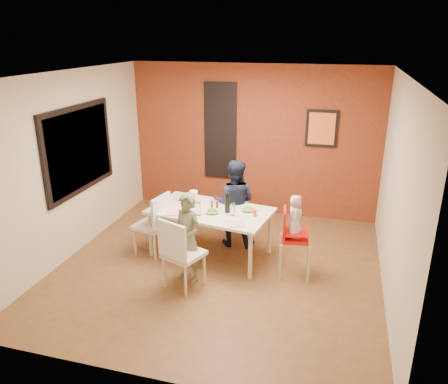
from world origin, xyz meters
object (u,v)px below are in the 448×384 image
(dining_table, at_px, (210,214))
(wine_bottle, at_px, (227,203))
(chair_near, at_px, (179,251))
(paper_towel_roll, at_px, (194,199))
(chair_far, at_px, (237,210))
(chair_left, at_px, (156,221))
(toddler, at_px, (295,216))
(child_far, at_px, (234,203))
(high_chair, at_px, (292,236))
(child_near, at_px, (188,238))

(dining_table, height_order, wine_bottle, wine_bottle)
(chair_near, bearing_deg, paper_towel_roll, -60.42)
(chair_far, xyz_separation_m, chair_left, (-1.03, -0.88, 0.06))
(chair_near, height_order, chair_left, chair_near)
(toddler, relative_size, wine_bottle, 2.06)
(toddler, height_order, wine_bottle, toddler)
(chair_far, height_order, chair_left, chair_left)
(child_far, xyz_separation_m, paper_towel_roll, (-0.51, -0.44, 0.17))
(child_far, bearing_deg, dining_table, 56.61)
(high_chair, relative_size, paper_towel_roll, 3.64)
(chair_left, bearing_deg, dining_table, 116.04)
(chair_far, height_order, wine_bottle, wine_bottle)
(chair_left, relative_size, paper_towel_roll, 3.61)
(chair_left, bearing_deg, child_near, 63.27)
(chair_left, xyz_separation_m, wine_bottle, (1.06, 0.18, 0.34))
(dining_table, relative_size, chair_left, 1.96)
(chair_far, distance_m, toddler, 1.44)
(wine_bottle, bearing_deg, paper_towel_roll, 176.18)
(child_near, bearing_deg, paper_towel_roll, 122.97)
(child_near, relative_size, wine_bottle, 4.28)
(chair_near, height_order, paper_towel_roll, paper_towel_roll)
(chair_far, distance_m, paper_towel_roll, 0.92)
(wine_bottle, height_order, paper_towel_roll, wine_bottle)
(dining_table, distance_m, paper_towel_roll, 0.33)
(toddler, bearing_deg, wine_bottle, 69.82)
(chair_far, distance_m, chair_left, 1.36)
(dining_table, height_order, chair_far, chair_far)
(chair_left, bearing_deg, paper_towel_roll, 123.58)
(dining_table, height_order, child_far, child_far)
(paper_towel_roll, bearing_deg, chair_left, -158.22)
(child_far, distance_m, toddler, 1.24)
(chair_left, bearing_deg, wine_bottle, 111.36)
(chair_far, xyz_separation_m, high_chair, (1.01, -0.93, 0.11))
(chair_far, xyz_separation_m, child_near, (-0.31, -1.46, 0.15))
(chair_left, relative_size, child_far, 0.69)
(dining_table, xyz_separation_m, chair_left, (-0.80, -0.20, -0.13))
(chair_far, relative_size, paper_towel_roll, 3.19)
(paper_towel_roll, bearing_deg, child_far, 40.63)
(chair_near, relative_size, toddler, 1.65)
(dining_table, bearing_deg, chair_left, -165.76)
(chair_far, xyz_separation_m, child_far, (0.01, -0.23, 0.22))
(dining_table, xyz_separation_m, high_chair, (1.24, -0.24, -0.08))
(high_chair, bearing_deg, paper_towel_roll, 72.16)
(chair_left, height_order, high_chair, high_chair)
(high_chair, relative_size, wine_bottle, 3.33)
(chair_far, height_order, toddler, toddler)
(dining_table, distance_m, toddler, 1.30)
(dining_table, xyz_separation_m, wine_bottle, (0.27, -0.02, 0.21))
(dining_table, height_order, child_near, child_near)
(chair_near, xyz_separation_m, chair_left, (-0.69, 0.82, -0.02))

